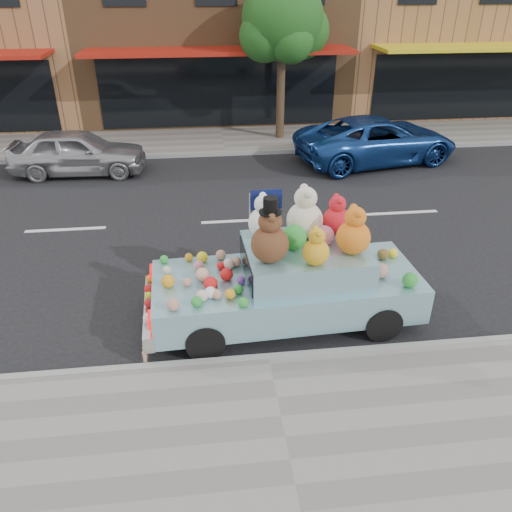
{
  "coord_description": "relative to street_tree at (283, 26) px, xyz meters",
  "views": [
    {
      "loc": [
        -0.85,
        -10.69,
        5.08
      ],
      "look_at": [
        -0.06,
        -3.94,
        1.25
      ],
      "focal_mm": 35.0,
      "sensor_mm": 36.0,
      "label": 1
    }
  ],
  "objects": [
    {
      "name": "ground",
      "position": [
        -2.03,
        -6.55,
        -3.69
      ],
      "size": [
        120.0,
        120.0,
        0.0
      ],
      "primitive_type": "plane",
      "color": "black",
      "rests_on": "ground"
    },
    {
      "name": "near_sidewalk",
      "position": [
        -2.03,
        -13.05,
        -3.63
      ],
      "size": [
        60.0,
        3.0,
        0.12
      ],
      "primitive_type": "cube",
      "color": "gray",
      "rests_on": "ground"
    },
    {
      "name": "far_sidewalk",
      "position": [
        -2.03,
        -0.05,
        -3.63
      ],
      "size": [
        60.0,
        3.0,
        0.12
      ],
      "primitive_type": "cube",
      "color": "gray",
      "rests_on": "ground"
    },
    {
      "name": "near_kerb",
      "position": [
        -2.03,
        -11.55,
        -3.63
      ],
      "size": [
        60.0,
        0.12,
        0.13
      ],
      "primitive_type": "cube",
      "color": "gray",
      "rests_on": "ground"
    },
    {
      "name": "far_kerb",
      "position": [
        -2.03,
        -1.55,
        -3.63
      ],
      "size": [
        60.0,
        0.12,
        0.13
      ],
      "primitive_type": "cube",
      "color": "gray",
      "rests_on": "ground"
    },
    {
      "name": "storefront_mid",
      "position": [
        -2.03,
        5.42,
        -0.05
      ],
      "size": [
        10.0,
        9.8,
        7.3
      ],
      "color": "olive",
      "rests_on": "ground"
    },
    {
      "name": "storefront_right",
      "position": [
        7.97,
        5.42,
        -0.05
      ],
      "size": [
        10.0,
        9.8,
        7.3
      ],
      "color": "#996640",
      "rests_on": "ground"
    },
    {
      "name": "street_tree",
      "position": [
        0.0,
        0.0,
        0.0
      ],
      "size": [
        3.0,
        2.7,
        5.22
      ],
      "color": "#38281C",
      "rests_on": "ground"
    },
    {
      "name": "car_silver",
      "position": [
        -6.36,
        -2.74,
        -3.04
      ],
      "size": [
        3.87,
        1.68,
        1.3
      ],
      "primitive_type": "imported",
      "rotation": [
        0.0,
        0.0,
        1.53
      ],
      "color": "#AAAAAF",
      "rests_on": "ground"
    },
    {
      "name": "car_blue",
      "position": [
        2.56,
        -2.7,
        -3.0
      ],
      "size": [
        5.33,
        3.26,
        1.38
      ],
      "primitive_type": "imported",
      "rotation": [
        0.0,
        0.0,
        1.78
      ],
      "color": "navy",
      "rests_on": "ground"
    },
    {
      "name": "art_car",
      "position": [
        -1.54,
        -10.47,
        -2.87
      ],
      "size": [
        4.56,
        1.95,
        2.37
      ],
      "rotation": [
        0.0,
        0.0,
        0.04
      ],
      "color": "black",
      "rests_on": "ground"
    }
  ]
}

